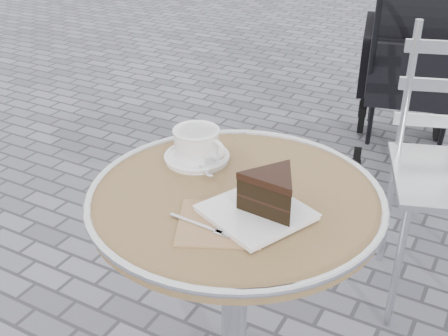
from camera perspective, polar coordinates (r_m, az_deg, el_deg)
The scene contains 4 objects.
cafe_table at distance 1.44m, azimuth 1.12°, elevation -8.27°, with size 0.72×0.72×0.74m.
cappuccino_set at distance 1.48m, azimuth -2.74°, elevation 2.18°, with size 0.18×0.17×0.09m.
cake_plate_set at distance 1.24m, azimuth 4.40°, elevation -2.94°, with size 0.33×0.32×0.11m.
baby_stroller at distance 3.09m, azimuth 18.53°, elevation 9.42°, with size 0.70×1.12×1.08m.
Camera 1 is at (0.53, -1.02, 1.44)m, focal length 45.00 mm.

